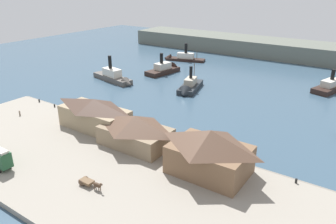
{
  "coord_description": "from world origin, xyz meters",
  "views": [
    {
      "loc": [
        42.29,
        -62.41,
        37.24
      ],
      "look_at": [
        -6.79,
        9.45,
        2.0
      ],
      "focal_mm": 35.02,
      "sensor_mm": 36.0,
      "label": 1
    }
  ],
  "objects_px": {
    "ferry_shed_central_terminal": "(210,151)",
    "ferry_moored_east": "(166,69)",
    "ferry_shed_west_terminal": "(95,114)",
    "mooring_post_west": "(39,101)",
    "ferry_near_quay": "(189,87)",
    "ferry_shed_customs_shed": "(135,130)",
    "ferry_approaching_east": "(181,58)",
    "horse_cart": "(90,183)",
    "pedestrian_by_tram": "(20,113)",
    "mooring_post_east": "(296,181)",
    "ferry_mid_harbor": "(115,77)",
    "ferry_outer_harbor": "(333,86)",
    "mooring_post_center_west": "(54,106)"
  },
  "relations": [
    {
      "from": "ferry_shed_central_terminal",
      "to": "mooring_post_east",
      "type": "bearing_deg",
      "value": 21.28
    },
    {
      "from": "mooring_post_east",
      "to": "ferry_mid_harbor",
      "type": "xyz_separation_m",
      "value": [
        -77.21,
        32.95,
        0.13
      ]
    },
    {
      "from": "ferry_shed_customs_shed",
      "to": "ferry_approaching_east",
      "type": "relative_size",
      "value": 0.78
    },
    {
      "from": "ferry_shed_customs_shed",
      "to": "mooring_post_west",
      "type": "bearing_deg",
      "value": 173.28
    },
    {
      "from": "mooring_post_west",
      "to": "ferry_near_quay",
      "type": "bearing_deg",
      "value": 50.98
    },
    {
      "from": "ferry_moored_east",
      "to": "ferry_shed_central_terminal",
      "type": "bearing_deg",
      "value": -49.2
    },
    {
      "from": "ferry_shed_central_terminal",
      "to": "horse_cart",
      "type": "xyz_separation_m",
      "value": [
        -15.88,
        -16.96,
        -3.81
      ]
    },
    {
      "from": "ferry_mid_harbor",
      "to": "ferry_moored_east",
      "type": "height_order",
      "value": "ferry_mid_harbor"
    },
    {
      "from": "mooring_post_west",
      "to": "mooring_post_east",
      "type": "distance_m",
      "value": 79.15
    },
    {
      "from": "ferry_outer_harbor",
      "to": "ferry_moored_east",
      "type": "xyz_separation_m",
      "value": [
        -63.59,
        -14.73,
        0.11
      ]
    },
    {
      "from": "pedestrian_by_tram",
      "to": "ferry_mid_harbor",
      "type": "relative_size",
      "value": 0.07
    },
    {
      "from": "ferry_shed_central_terminal",
      "to": "ferry_outer_harbor",
      "type": "bearing_deg",
      "value": 82.2
    },
    {
      "from": "mooring_post_center_west",
      "to": "ferry_approaching_east",
      "type": "xyz_separation_m",
      "value": [
        -4.28,
        78.63,
        -0.34
      ]
    },
    {
      "from": "ferry_shed_west_terminal",
      "to": "mooring_post_west",
      "type": "height_order",
      "value": "ferry_shed_west_terminal"
    },
    {
      "from": "mooring_post_east",
      "to": "ferry_mid_harbor",
      "type": "distance_m",
      "value": 83.95
    },
    {
      "from": "ferry_approaching_east",
      "to": "ferry_outer_harbor",
      "type": "relative_size",
      "value": 1.15
    },
    {
      "from": "ferry_shed_customs_shed",
      "to": "ferry_near_quay",
      "type": "distance_m",
      "value": 46.18
    },
    {
      "from": "mooring_post_center_west",
      "to": "ferry_moored_east",
      "type": "height_order",
      "value": "ferry_moored_east"
    },
    {
      "from": "ferry_mid_harbor",
      "to": "ferry_moored_east",
      "type": "relative_size",
      "value": 1.24
    },
    {
      "from": "ferry_shed_central_terminal",
      "to": "mooring_post_center_west",
      "type": "xyz_separation_m",
      "value": [
        -55.88,
        5.95,
        -4.29
      ]
    },
    {
      "from": "ferry_outer_harbor",
      "to": "ferry_shed_central_terminal",
      "type": "bearing_deg",
      "value": -97.8
    },
    {
      "from": "ferry_shed_customs_shed",
      "to": "mooring_post_east",
      "type": "relative_size",
      "value": 18.32
    },
    {
      "from": "pedestrian_by_tram",
      "to": "ferry_outer_harbor",
      "type": "relative_size",
      "value": 0.09
    },
    {
      "from": "ferry_shed_west_terminal",
      "to": "mooring_post_west",
      "type": "distance_m",
      "value": 29.75
    },
    {
      "from": "ferry_shed_customs_shed",
      "to": "ferry_moored_east",
      "type": "distance_m",
      "value": 69.35
    },
    {
      "from": "ferry_moored_east",
      "to": "ferry_mid_harbor",
      "type": "bearing_deg",
      "value": -110.7
    },
    {
      "from": "ferry_shed_customs_shed",
      "to": "mooring_post_east",
      "type": "bearing_deg",
      "value": 8.31
    },
    {
      "from": "ferry_shed_west_terminal",
      "to": "horse_cart",
      "type": "height_order",
      "value": "ferry_shed_west_terminal"
    },
    {
      "from": "mooring_post_west",
      "to": "ferry_near_quay",
      "type": "distance_m",
      "value": 50.53
    },
    {
      "from": "pedestrian_by_tram",
      "to": "mooring_post_east",
      "type": "distance_m",
      "value": 74.67
    },
    {
      "from": "ferry_mid_harbor",
      "to": "ferry_moored_east",
      "type": "bearing_deg",
      "value": 69.3
    },
    {
      "from": "pedestrian_by_tram",
      "to": "ferry_moored_east",
      "type": "relative_size",
      "value": 0.09
    },
    {
      "from": "ferry_approaching_east",
      "to": "mooring_post_west",
      "type": "bearing_deg",
      "value": -92.52
    },
    {
      "from": "pedestrian_by_tram",
      "to": "ferry_approaching_east",
      "type": "relative_size",
      "value": 0.07
    },
    {
      "from": "horse_cart",
      "to": "mooring_post_west",
      "type": "distance_m",
      "value": 53.01
    },
    {
      "from": "ferry_shed_west_terminal",
      "to": "ferry_shed_central_terminal",
      "type": "distance_m",
      "value": 34.41
    },
    {
      "from": "ferry_shed_west_terminal",
      "to": "mooring_post_east",
      "type": "relative_size",
      "value": 21.23
    },
    {
      "from": "ferry_shed_central_terminal",
      "to": "ferry_mid_harbor",
      "type": "bearing_deg",
      "value": 147.69
    },
    {
      "from": "ferry_approaching_east",
      "to": "horse_cart",
      "type": "bearing_deg",
      "value": -66.44
    },
    {
      "from": "ferry_mid_harbor",
      "to": "ferry_shed_customs_shed",
      "type": "bearing_deg",
      "value": -42.23
    },
    {
      "from": "mooring_post_west",
      "to": "ferry_near_quay",
      "type": "xyz_separation_m",
      "value": [
        31.82,
        39.25,
        -0.25
      ]
    },
    {
      "from": "ferry_shed_customs_shed",
      "to": "ferry_shed_central_terminal",
      "type": "xyz_separation_m",
      "value": [
        19.7,
        -0.91,
        1.0
      ]
    },
    {
      "from": "horse_cart",
      "to": "ferry_mid_harbor",
      "type": "xyz_separation_m",
      "value": [
        -45.79,
        55.97,
        -0.34
      ]
    },
    {
      "from": "ferry_shed_central_terminal",
      "to": "mooring_post_west",
      "type": "height_order",
      "value": "ferry_shed_central_terminal"
    },
    {
      "from": "horse_cart",
      "to": "ferry_near_quay",
      "type": "height_order",
      "value": "ferry_near_quay"
    },
    {
      "from": "ferry_approaching_east",
      "to": "ferry_mid_harbor",
      "type": "height_order",
      "value": "ferry_mid_harbor"
    },
    {
      "from": "ferry_shed_central_terminal",
      "to": "ferry_near_quay",
      "type": "relative_size",
      "value": 0.86
    },
    {
      "from": "ferry_outer_harbor",
      "to": "ferry_mid_harbor",
      "type": "xyz_separation_m",
      "value": [
        -72.11,
        -37.29,
        0.33
      ]
    },
    {
      "from": "ferry_shed_central_terminal",
      "to": "ferry_moored_east",
      "type": "height_order",
      "value": "ferry_shed_central_terminal"
    },
    {
      "from": "mooring_post_east",
      "to": "ferry_shed_central_terminal",
      "type": "bearing_deg",
      "value": -158.72
    }
  ]
}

